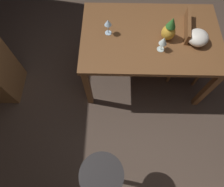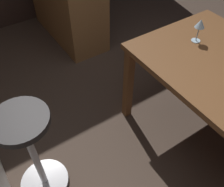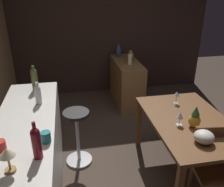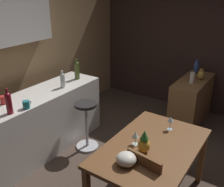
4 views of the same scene
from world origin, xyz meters
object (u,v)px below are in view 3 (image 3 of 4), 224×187
object	(u,v)px
wine_bottle_olive	(34,78)
counter_lamp	(7,155)
wine_glass_left	(177,94)
dining_table	(189,126)
chair_near_window	(213,165)
fruit_bowl	(204,137)
pillar_candle_tall	(130,59)
sideboard_cabinet	(126,82)
bar_stool	(78,136)
vase_ceramic_blue	(119,51)
cup_teal	(46,137)
vase_brass	(131,56)
wine_glass_right	(180,116)
cup_red	(1,146)
wine_bottle_ruby	(36,142)
pineapple_centerpiece	(195,118)
wine_bottle_clear	(38,94)

from	to	relation	value
wine_bottle_olive	counter_lamp	bearing A→B (deg)	178.35
wine_glass_left	dining_table	bearing A→B (deg)	176.94
chair_near_window	counter_lamp	world-z (taller)	counter_lamp
fruit_bowl	pillar_candle_tall	size ratio (longest dim) A/B	0.95
sideboard_cabinet	bar_stool	bearing A→B (deg)	147.44
counter_lamp	vase_ceramic_blue	distance (m)	3.40
cup_teal	vase_brass	bearing A→B (deg)	-29.66
bar_stool	wine_glass_right	bearing A→B (deg)	-114.80
sideboard_cabinet	cup_teal	xyz separation A→B (m)	(-2.40, 1.32, 0.54)
cup_red	pillar_candle_tall	bearing A→B (deg)	-36.03
wine_bottle_olive	wine_bottle_ruby	xyz separation A→B (m)	(-1.36, -0.14, -0.01)
sideboard_cabinet	pineapple_centerpiece	xyz separation A→B (m)	(-2.19, -0.19, 0.43)
fruit_bowl	vase_ceramic_blue	bearing A→B (deg)	4.61
wine_bottle_olive	vase_ceramic_blue	xyz separation A→B (m)	(1.58, -1.43, -0.12)
wine_glass_right	wine_bottle_olive	distance (m)	1.81
fruit_bowl	wine_bottle_clear	world-z (taller)	wine_bottle_clear
dining_table	pineapple_centerpiece	distance (m)	0.24
wine_glass_right	vase_brass	bearing A→B (deg)	-0.83
wine_bottle_olive	pillar_candle_tall	size ratio (longest dim) A/B	1.60
cup_red	chair_near_window	bearing A→B (deg)	-90.98
wine_bottle_ruby	cup_red	distance (m)	0.34
chair_near_window	wine_glass_right	world-z (taller)	wine_glass_right
wine_bottle_ruby	pineapple_centerpiece	bearing A→B (deg)	-75.43
vase_brass	cup_red	bearing A→B (deg)	145.41
pineapple_centerpiece	fruit_bowl	distance (m)	0.28
cup_teal	cup_red	size ratio (longest dim) A/B	1.01
dining_table	wine_bottle_olive	world-z (taller)	wine_bottle_olive
sideboard_cabinet	wine_bottle_clear	xyz separation A→B (m)	(-1.64, 1.44, 0.61)
bar_stool	counter_lamp	world-z (taller)	counter_lamp
bar_stool	fruit_bowl	world-z (taller)	fruit_bowl
sideboard_cabinet	pillar_candle_tall	xyz separation A→B (m)	(-0.17, -0.01, 0.50)
pineapple_centerpiece	counter_lamp	xyz separation A→B (m)	(-0.52, 1.74, 0.20)
cup_teal	vase_brass	size ratio (longest dim) A/B	0.65
wine_bottle_ruby	vase_ceramic_blue	xyz separation A→B (m)	(2.94, -1.29, -0.11)
pineapple_centerpiece	chair_near_window	bearing A→B (deg)	-164.39
wine_bottle_olive	pillar_candle_tall	bearing A→B (deg)	-54.94
wine_bottle_olive	cup_red	distance (m)	1.25
wine_bottle_ruby	wine_bottle_clear	distance (m)	0.96
chair_near_window	wine_bottle_ruby	xyz separation A→B (m)	(-0.09, 1.64, 0.57)
fruit_bowl	counter_lamp	xyz separation A→B (m)	(-0.25, 1.70, 0.25)
bar_stool	pillar_candle_tall	world-z (taller)	pillar_candle_tall
bar_stool	wine_bottle_ruby	distance (m)	1.22
sideboard_cabinet	bar_stool	size ratio (longest dim) A/B	1.49
wine_glass_right	fruit_bowl	distance (m)	0.35
wine_glass_left	pineapple_centerpiece	xyz separation A→B (m)	(-0.56, 0.05, -0.02)
bar_stool	cup_red	bearing A→B (deg)	143.46
wine_glass_right	wine_bottle_ruby	world-z (taller)	wine_bottle_ruby
wine_bottle_clear	pillar_candle_tall	size ratio (longest dim) A/B	1.26
chair_near_window	wine_glass_right	xyz separation A→B (m)	(0.38, 0.22, 0.38)
fruit_bowl	cup_red	world-z (taller)	cup_red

